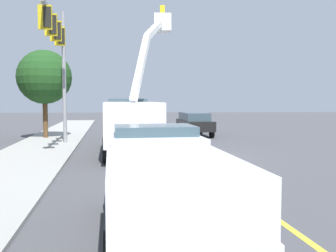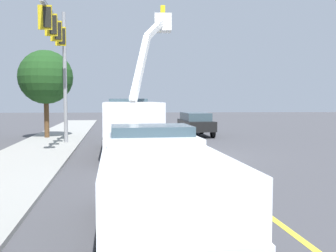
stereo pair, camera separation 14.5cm
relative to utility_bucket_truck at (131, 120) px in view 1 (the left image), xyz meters
name	(u,v)px [view 1 (the left image)]	position (x,y,z in m)	size (l,w,h in m)	color
ground	(189,157)	(-1.50, -2.74, -1.63)	(120.00, 120.00, 0.00)	#47474C
sidewalk_far_side	(26,159)	(-2.14, 4.46, -1.57)	(60.00, 3.60, 0.12)	#9E9E99
lane_centre_stripe	(189,156)	(-1.50, -2.74, -1.62)	(50.00, 0.16, 0.01)	yellow
utility_bucket_truck	(131,120)	(0.00, 0.00, 0.00)	(8.39, 3.75, 7.62)	white
service_pickup_truck	(164,181)	(-11.68, -0.99, -0.51)	(5.76, 2.58, 2.06)	white
passing_minivan	(194,122)	(8.54, -4.39, -0.65)	(4.95, 2.31, 1.69)	black
traffic_cone_mid_front	(193,162)	(-4.95, -2.45, -1.28)	(0.40, 0.40, 0.70)	black
traffic_cone_mid_rear	(158,136)	(4.40, -1.53, -1.25)	(0.40, 0.40, 0.77)	black
traffic_signal_mast	(58,47)	(1.26, 3.73, 3.72)	(7.12, 0.98, 7.69)	gray
street_tree_right	(44,77)	(6.70, 5.87, 2.49)	(3.56, 3.56, 5.91)	brown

